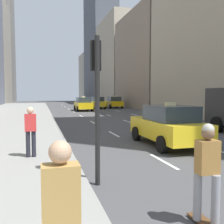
% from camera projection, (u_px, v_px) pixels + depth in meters
% --- Properties ---
extents(sidewalk_left, '(8.00, 66.00, 0.15)m').
position_uv_depth(sidewalk_left, '(9.00, 116.00, 25.11)').
color(sidewalk_left, gray).
rests_on(sidewalk_left, ground).
extents(lane_markings, '(5.72, 56.00, 0.01)m').
position_uv_depth(lane_markings, '(117.00, 118.00, 23.79)').
color(lane_markings, white).
rests_on(lane_markings, ground).
extents(building_row_right, '(6.00, 91.49, 34.06)m').
position_uv_depth(building_row_right, '(129.00, 39.00, 48.35)').
color(building_row_right, gray).
rests_on(building_row_right, ground).
extents(taxi_lead, '(2.02, 4.40, 1.87)m').
position_uv_depth(taxi_lead, '(114.00, 102.00, 40.10)').
color(taxi_lead, yellow).
rests_on(taxi_lead, ground).
extents(taxi_second, '(2.02, 4.40, 1.87)m').
position_uv_depth(taxi_second, '(168.00, 125.00, 11.25)').
color(taxi_second, yellow).
rests_on(taxi_second, ground).
extents(taxi_third, '(2.02, 4.40, 1.87)m').
position_uv_depth(taxi_third, '(97.00, 103.00, 38.69)').
color(taxi_third, yellow).
rests_on(taxi_third, ground).
extents(taxi_fourth, '(2.02, 4.40, 1.87)m').
position_uv_depth(taxi_fourth, '(83.00, 104.00, 33.38)').
color(taxi_fourth, yellow).
rests_on(taxi_fourth, ground).
extents(skateboarder, '(0.36, 0.80, 1.75)m').
position_uv_depth(skateboarder, '(207.00, 170.00, 4.36)').
color(skateboarder, brown).
rests_on(skateboarder, ground).
extents(pedestrian_near_curb, '(0.36, 0.22, 1.65)m').
position_uv_depth(pedestrian_near_curb, '(61.00, 216.00, 2.51)').
color(pedestrian_near_curb, '#23232D').
rests_on(pedestrian_near_curb, sidewalk_left).
extents(pedestrian_mid_block, '(0.36, 0.22, 1.65)m').
position_uv_depth(pedestrian_mid_block, '(31.00, 129.00, 8.56)').
color(pedestrian_mid_block, '#23232D').
rests_on(pedestrian_mid_block, sidewalk_left).
extents(traffic_light_pole, '(0.24, 0.42, 3.60)m').
position_uv_depth(traffic_light_pole, '(96.00, 86.00, 6.34)').
color(traffic_light_pole, black).
rests_on(traffic_light_pole, ground).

